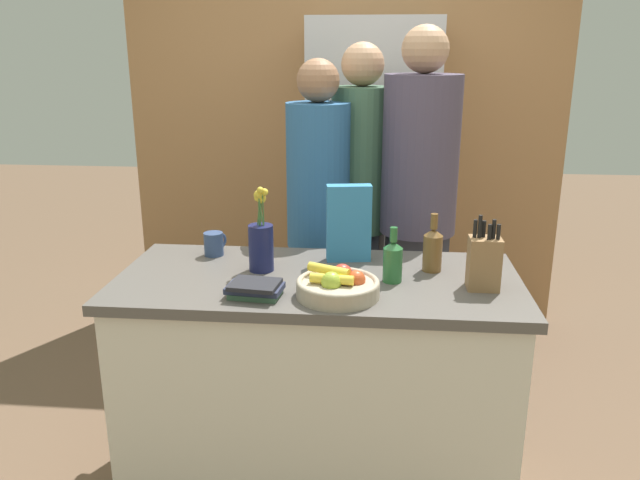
{
  "coord_description": "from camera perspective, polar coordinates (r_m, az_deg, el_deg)",
  "views": [
    {
      "loc": [
        0.22,
        -2.22,
        1.72
      ],
      "look_at": [
        0.0,
        0.09,
        1.01
      ],
      "focal_mm": 35.0,
      "sensor_mm": 36.0,
      "label": 1
    }
  ],
  "objects": [
    {
      "name": "refrigerator",
      "position": [
        3.74,
        4.71,
        4.95
      ],
      "size": [
        0.72,
        0.62,
        1.89
      ],
      "color": "#B7B7BC",
      "rests_on": "ground_plane"
    },
    {
      "name": "fruit_bowl",
      "position": [
        2.19,
        1.68,
        -4.14
      ],
      "size": [
        0.29,
        0.29,
        0.1
      ],
      "color": "tan",
      "rests_on": "kitchen_island"
    },
    {
      "name": "person_at_sink",
      "position": [
        3.0,
        -0.17,
        2.3
      ],
      "size": [
        0.3,
        0.3,
        1.69
      ],
      "rotation": [
        0.0,
        0.0,
        -0.06
      ],
      "color": "#383842",
      "rests_on": "ground_plane"
    },
    {
      "name": "coffee_mug",
      "position": [
        2.65,
        -9.65,
        -0.34
      ],
      "size": [
        0.08,
        0.11,
        0.1
      ],
      "color": "#334770",
      "rests_on": "kitchen_island"
    },
    {
      "name": "bottle_oil",
      "position": [
        2.46,
        10.26,
        -0.77
      ],
      "size": [
        0.07,
        0.07,
        0.23
      ],
      "color": "brown",
      "rests_on": "kitchen_island"
    },
    {
      "name": "kitchen_island",
      "position": [
        2.57,
        -0.19,
        -12.73
      ],
      "size": [
        1.54,
        0.71,
        0.89
      ],
      "color": "silver",
      "rests_on": "ground_plane"
    },
    {
      "name": "cereal_box",
      "position": [
        2.52,
        2.64,
        1.54
      ],
      "size": [
        0.19,
        0.09,
        0.31
      ],
      "color": "teal",
      "rests_on": "kitchen_island"
    },
    {
      "name": "person_in_red_tee",
      "position": [
        3.01,
        8.98,
        3.56
      ],
      "size": [
        0.36,
        0.36,
        1.83
      ],
      "rotation": [
        0.0,
        0.0,
        0.12
      ],
      "color": "#383842",
      "rests_on": "ground_plane"
    },
    {
      "name": "bottle_vinegar",
      "position": [
        2.32,
        6.67,
        -1.86
      ],
      "size": [
        0.07,
        0.07,
        0.21
      ],
      "color": "#286633",
      "rests_on": "kitchen_island"
    },
    {
      "name": "flower_vase",
      "position": [
        2.43,
        -5.42,
        -0.25
      ],
      "size": [
        0.1,
        0.1,
        0.34
      ],
      "color": "#191E4C",
      "rests_on": "kitchen_island"
    },
    {
      "name": "back_wall_wood",
      "position": [
        4.04,
        2.28,
        10.97
      ],
      "size": [
        2.74,
        0.12,
        2.6
      ],
      "color": "#AD7A4C",
      "rests_on": "ground_plane"
    },
    {
      "name": "ground_plane",
      "position": [
        2.82,
        -0.18,
        -20.67
      ],
      "size": [
        14.0,
        14.0,
        0.0
      ],
      "primitive_type": "plane",
      "color": "brown"
    },
    {
      "name": "person_in_blue",
      "position": [
        3.14,
        3.69,
        3.81
      ],
      "size": [
        0.3,
        0.3,
        1.76
      ],
      "rotation": [
        0.0,
        0.0,
        -0.19
      ],
      "color": "#383842",
      "rests_on": "ground_plane"
    },
    {
      "name": "knife_block",
      "position": [
        2.31,
        14.76,
        -1.97
      ],
      "size": [
        0.11,
        0.1,
        0.27
      ],
      "color": "olive",
      "rests_on": "kitchen_island"
    },
    {
      "name": "book_stack",
      "position": [
        2.2,
        -5.96,
        -4.46
      ],
      "size": [
        0.2,
        0.16,
        0.05
      ],
      "color": "#3D6047",
      "rests_on": "kitchen_island"
    }
  ]
}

